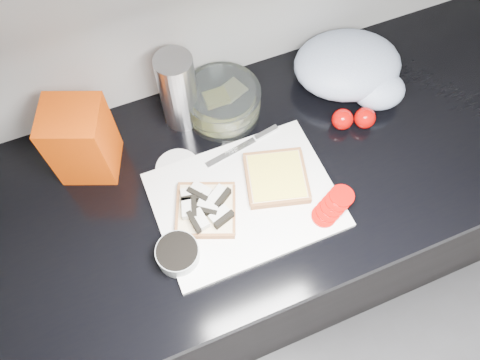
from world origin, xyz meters
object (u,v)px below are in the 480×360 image
glass_bowl (222,102)px  bread_bag (82,141)px  steel_canister (178,91)px  cutting_board (245,200)px

glass_bowl → bread_bag: bread_bag is taller
glass_bowl → steel_canister: bearing=168.4°
cutting_board → steel_canister: 0.29m
glass_bowl → bread_bag: (-0.34, -0.02, 0.06)m
steel_canister → glass_bowl: bearing=-11.6°
bread_bag → steel_canister: steel_canister is taller
glass_bowl → steel_canister: size_ratio=0.91×
glass_bowl → steel_canister: 0.12m
cutting_board → steel_canister: steel_canister is taller
glass_bowl → bread_bag: 0.34m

